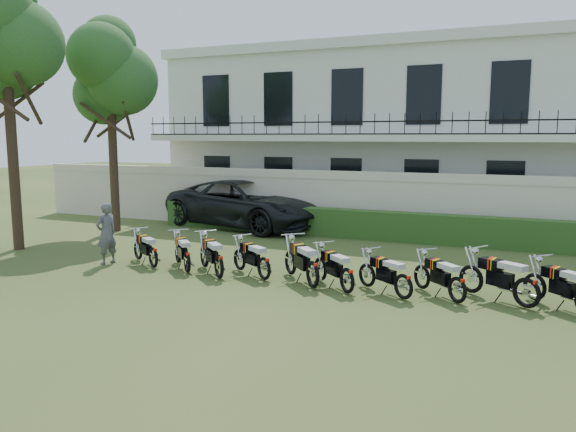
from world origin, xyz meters
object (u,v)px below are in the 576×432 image
tree_west_near (110,72)px  motorcycle_2 (219,260)px  tree_west_mid (5,33)px  suv (247,204)px  motorcycle_7 (458,283)px  motorcycle_8 (527,285)px  motorcycle_6 (404,280)px  motorcycle_3 (264,263)px  motorcycle_5 (347,274)px  inspector (106,234)px  motorcycle_0 (153,252)px  motorcycle_4 (313,268)px  motorcycle_1 (187,257)px

tree_west_near → motorcycle_2: tree_west_near is taller
tree_west_mid → suv: tree_west_mid is taller
motorcycle_7 → suv: size_ratio=0.21×
motorcycle_8 → motorcycle_6: bearing=130.7°
tree_west_mid → motorcycle_8: (14.90, -0.32, -6.16)m
motorcycle_6 → motorcycle_7: motorcycle_7 is taller
motorcycle_6 → suv: 10.87m
motorcycle_3 → motorcycle_5: bearing=-65.8°
tree_west_near → inspector: 7.61m
motorcycle_0 → motorcycle_6: motorcycle_6 is taller
motorcycle_4 → motorcycle_7: size_ratio=1.09×
tree_west_mid → motorcycle_2: bearing=-5.5°
suv → motorcycle_7: bearing=-115.9°
motorcycle_3 → motorcycle_8: motorcycle_8 is taller
motorcycle_5 → motorcycle_6: size_ratio=0.95×
motorcycle_3 → motorcycle_8: size_ratio=0.89×
motorcycle_4 → motorcycle_5: 0.89m
motorcycle_6 → tree_west_near: bearing=102.3°
motorcycle_4 → motorcycle_3: bearing=125.8°
tree_west_near → motorcycle_3: (8.38, -4.43, -5.43)m
tree_west_mid → tree_west_near: bearing=82.9°
motorcycle_5 → motorcycle_7: size_ratio=1.05×
suv → tree_west_near: bearing=138.0°
motorcycle_2 → motorcycle_4: motorcycle_4 is taller
motorcycle_1 → inspector: 2.74m
motorcycle_0 → motorcycle_4: motorcycle_4 is taller
motorcycle_2 → motorcycle_6: (4.64, 0.04, -0.04)m
motorcycle_8 → suv: (-10.32, 7.13, 0.42)m
motorcycle_0 → suv: suv is taller
tree_west_mid → motorcycle_7: (13.53, -0.52, -6.21)m
motorcycle_5 → suv: size_ratio=0.22×
motorcycle_3 → tree_west_near: bearing=94.5°
tree_west_near → motorcycle_0: bearing=-41.4°
motorcycle_4 → suv: (-5.68, 7.45, 0.42)m
motorcycle_6 → inspector: (-8.41, 0.19, 0.42)m
tree_west_mid → motorcycle_8: 16.12m
tree_west_near → suv: bearing=34.5°
motorcycle_1 → motorcycle_7: bearing=-45.1°
tree_west_near → motorcycle_1: (6.21, -4.57, -5.43)m
tree_west_near → motorcycle_0: tree_west_near is taller
motorcycle_1 → motorcycle_0: bearing=128.7°
motorcycle_4 → motorcycle_7: (3.27, 0.12, -0.05)m
motorcycle_5 → motorcycle_3: bearing=123.0°
motorcycle_3 → motorcycle_8: 6.02m
motorcycle_0 → motorcycle_7: size_ratio=1.11×
motorcycle_1 → motorcycle_3: size_ratio=0.85×
motorcycle_3 → motorcycle_6: (3.54, -0.28, -0.01)m
tree_west_mid → motorcycle_1: bearing=-4.9°
motorcycle_4 → suv: suv is taller
motorcycle_0 → motorcycle_6: size_ratio=1.01×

